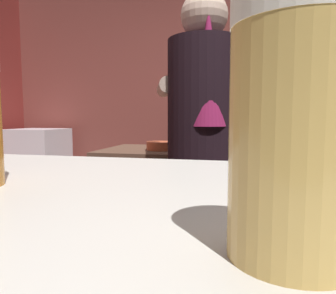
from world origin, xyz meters
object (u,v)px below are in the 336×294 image
mini_fridge (39,172)px  bartender (203,145)px  chefs_knife (258,151)px  bottle_olive_oil (212,104)px  pint_glass_near (294,130)px  mixing_bowl (161,146)px  bottle_soy (184,107)px

mini_fridge → bartender: bearing=-38.0°
chefs_knife → bottle_olive_oil: bearing=123.3°
pint_glass_near → mixing_bowl: bearing=106.4°
mini_fridge → bartender: 2.67m
bartender → pint_glass_near: (0.19, -1.30, 0.12)m
bottle_olive_oil → bottle_soy: size_ratio=1.24×
bottle_olive_oil → pint_glass_near: bearing=-84.3°
bartender → bottle_soy: bearing=-4.6°
mini_fridge → mixing_bowl: size_ratio=5.21×
mini_fridge → chefs_knife: mini_fridge is taller
mini_fridge → bottle_olive_oil: bottle_olive_oil is taller
bartender → mini_fridge: bearing=34.7°
mixing_bowl → chefs_knife: size_ratio=0.79×
mixing_bowl → mini_fridge: bearing=145.3°
pint_glass_near → bottle_soy: 3.14m
bartender → mixing_bowl: (-0.31, 0.40, -0.05)m
pint_glass_near → bottle_olive_oil: 3.01m
bartender → bottle_olive_oil: bearing=-13.7°
mixing_bowl → pint_glass_near: size_ratio=1.33×
mini_fridge → bottle_soy: bearing=5.7°
bottle_soy → pint_glass_near: bearing=-79.1°
mini_fridge → pint_glass_near: 3.74m
mini_fridge → bottle_soy: 1.83m
mini_fridge → bottle_olive_oil: (1.96, 0.07, 0.75)m
bartender → bottle_olive_oil: (-0.11, 1.69, 0.26)m
pint_glass_near → mini_fridge: bearing=127.8°
pint_glass_near → bartender: bearing=98.5°
mixing_bowl → bartender: bearing=-52.5°
bartender → pint_glass_near: size_ratio=11.87×
mini_fridge → bottle_soy: size_ratio=4.88×
bartender → bottle_olive_oil: size_ratio=6.77×
mixing_bowl → bottle_soy: bearing=93.9°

